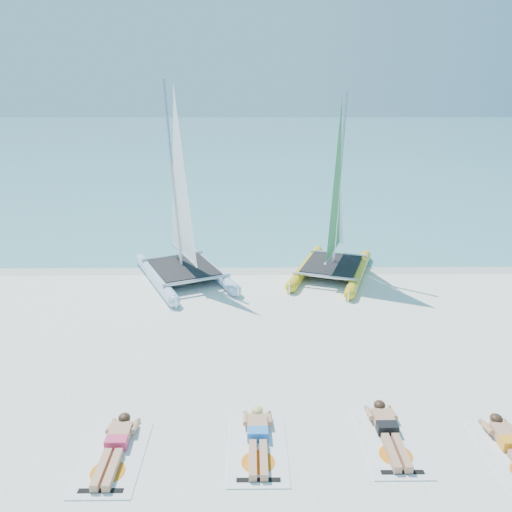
% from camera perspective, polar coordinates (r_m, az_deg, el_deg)
% --- Properties ---
extents(ground, '(140.00, 140.00, 0.00)m').
position_cam_1_polar(ground, '(12.43, -1.37, -9.81)').
color(ground, white).
rests_on(ground, ground).
extents(sea, '(140.00, 115.00, 0.01)m').
position_cam_1_polar(sea, '(74.21, -0.72, 13.61)').
color(sea, '#6FB9B9').
rests_on(sea, ground).
extents(wet_sand_strip, '(140.00, 1.40, 0.01)m').
position_cam_1_polar(wet_sand_strip, '(17.48, -1.13, -1.33)').
color(wet_sand_strip, beige).
rests_on(wet_sand_strip, ground).
extents(catamaran_blue, '(4.02, 5.24, 6.46)m').
position_cam_1_polar(catamaran_blue, '(16.14, -8.61, 3.96)').
color(catamaran_blue, '#C2E1FF').
rests_on(catamaran_blue, ground).
extents(catamaran_yellow, '(3.48, 4.91, 6.08)m').
position_cam_1_polar(catamaran_yellow, '(16.89, 9.20, 4.51)').
color(catamaran_yellow, orange).
rests_on(catamaran_yellow, ground).
extents(towel_a, '(1.00, 1.85, 0.02)m').
position_cam_1_polar(towel_a, '(9.32, -15.97, -21.26)').
color(towel_a, white).
rests_on(towel_a, ground).
extents(sunbather_a, '(0.37, 1.73, 0.26)m').
position_cam_1_polar(sunbather_a, '(9.40, -15.72, -20.01)').
color(sunbather_a, tan).
rests_on(sunbather_a, towel_a).
extents(towel_b, '(1.00, 1.85, 0.02)m').
position_cam_1_polar(towel_b, '(9.18, 0.21, -21.13)').
color(towel_b, white).
rests_on(towel_b, ground).
extents(sunbather_b, '(0.37, 1.73, 0.26)m').
position_cam_1_polar(sunbather_b, '(9.26, 0.20, -19.85)').
color(sunbather_b, tan).
rests_on(sunbather_b, towel_b).
extents(towel_c, '(1.00, 1.85, 0.02)m').
position_cam_1_polar(towel_c, '(9.60, 15.08, -19.82)').
color(towel_c, white).
rests_on(towel_c, ground).
extents(sunbather_c, '(0.37, 1.73, 0.26)m').
position_cam_1_polar(sunbather_c, '(9.69, 14.83, -18.63)').
color(sunbather_c, tan).
rests_on(sunbather_c, towel_c).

